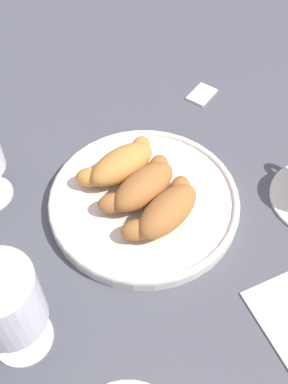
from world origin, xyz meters
name	(u,v)px	position (x,y,z in m)	size (l,w,h in m)	color
ground_plane	(156,205)	(0.00, 0.00, 0.00)	(2.20, 2.20, 0.00)	#4C4F56
pastry_plate	(144,201)	(-0.01, 0.01, 0.01)	(0.26, 0.26, 0.02)	silver
croissant_large	(166,210)	(-0.02, -0.03, 0.04)	(0.14, 0.06, 0.04)	#AD6B33
croissant_small	(142,186)	(-0.01, 0.02, 0.04)	(0.14, 0.07, 0.04)	#AD6B33
croissant_extra	(121,164)	(0.00, 0.06, 0.04)	(0.13, 0.08, 0.04)	#CC893D
juice_glass_left	(7,305)	(-0.24, 0.00, 0.09)	(0.08, 0.08, 0.14)	white
sugar_packet	(202,94)	(0.23, 0.08, 0.00)	(0.05, 0.03, 0.01)	white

